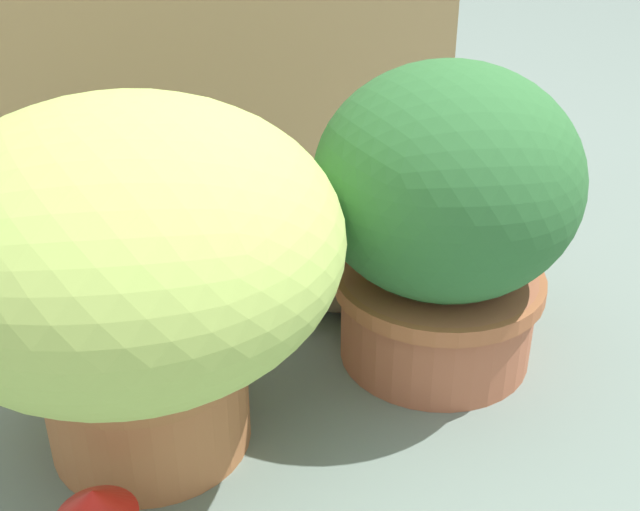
# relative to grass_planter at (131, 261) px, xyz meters

# --- Properties ---
(ground_plane) EXTENTS (6.00, 6.00, 0.00)m
(ground_plane) POSITION_rel_grass_planter_xyz_m (0.18, -0.01, -0.27)
(ground_plane) COLOR slate
(cardboard_backdrop) EXTENTS (1.15, 0.03, 0.78)m
(cardboard_backdrop) POSITION_rel_grass_planter_xyz_m (0.24, 0.59, 0.12)
(cardboard_backdrop) COLOR #A68657
(cardboard_backdrop) RESTS_ON ground
(grass_planter) EXTENTS (0.50, 0.50, 0.45)m
(grass_planter) POSITION_rel_grass_planter_xyz_m (0.00, 0.00, 0.00)
(grass_planter) COLOR #AE6B3E
(grass_planter) RESTS_ON ground
(leafy_planter) EXTENTS (0.37, 0.37, 0.45)m
(leafy_planter) POSITION_rel_grass_planter_xyz_m (0.43, 0.01, -0.03)
(leafy_planter) COLOR #AE6143
(leafy_planter) RESTS_ON ground
(cat) EXTENTS (0.37, 0.23, 0.32)m
(cat) POSITION_rel_grass_planter_xyz_m (0.39, 0.17, -0.14)
(cat) COLOR gray
(cat) RESTS_ON ground
(mushroom_ornament_red) EXTENTS (0.09, 0.09, 0.11)m
(mushroom_ornament_red) POSITION_rel_grass_planter_xyz_m (-0.10, -0.18, -0.19)
(mushroom_ornament_red) COLOR silver
(mushroom_ornament_red) RESTS_ON ground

